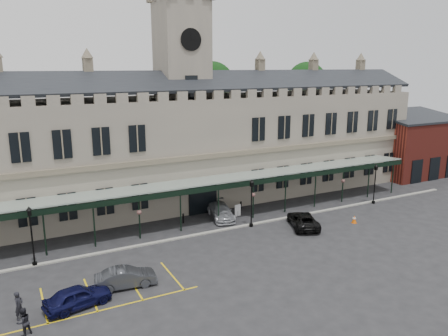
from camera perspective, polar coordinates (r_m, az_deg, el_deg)
name	(u,v)px	position (r m, az deg, el deg)	size (l,w,h in m)	color
ground	(256,251)	(37.98, 4.23, -10.71)	(140.00, 140.00, 0.00)	black
station_building	(184,146)	(49.77, -5.24, 2.84)	(60.00, 10.36, 17.30)	slate
clock_tower	(182,87)	(49.10, -5.45, 10.51)	(5.60, 5.60, 24.80)	slate
canopy	(217,200)	(43.25, -0.89, -4.25)	(50.00, 4.10, 4.30)	#8C9E93
brick_annex	(412,146)	(68.31, 23.32, 2.68)	(12.40, 8.36, 9.23)	maroon
kerb	(226,229)	(42.37, 0.31, -7.98)	(60.00, 0.40, 0.12)	gray
parking_markings	(92,298)	(32.24, -16.88, -15.90)	(16.00, 6.00, 0.01)	gold
tree_behind_mid	(212,85)	(60.57, -1.54, 10.79)	(6.00, 6.00, 16.00)	#332314
tree_behind_right	(306,83)	(69.05, 10.72, 10.86)	(6.00, 6.00, 16.00)	#332314
lamp_post_left	(31,231)	(37.17, -23.86, -7.54)	(0.47, 0.47, 4.94)	black
lamp_post_mid	(252,199)	(42.35, 3.62, -4.04)	(0.45, 0.45, 4.79)	black
lamp_post_right	(375,180)	(52.26, 19.13, -1.51)	(0.44, 0.44, 4.65)	black
traffic_cone	(354,219)	(45.87, 16.65, -6.45)	(0.49, 0.49, 0.77)	#E55907
sign_board	(238,210)	(45.90, 1.80, -5.56)	(0.73, 0.13, 1.25)	black
bollard_left	(183,218)	(44.12, -5.35, -6.56)	(0.18, 0.18, 0.99)	black
bollard_right	(241,206)	(47.74, 2.21, -4.97)	(0.17, 0.17, 0.97)	black
car_left_a	(78,297)	(31.08, -18.57, -15.64)	(1.74, 4.33, 1.47)	black
car_left_b	(126,277)	(32.72, -12.69, -13.78)	(1.50, 4.31, 1.42)	#323439
car_taxi	(221,211)	(45.19, -0.41, -5.68)	(2.09, 5.14, 1.49)	#A6A9AE
car_van	(303,220)	(43.53, 10.29, -6.70)	(2.35, 5.09, 1.41)	black
person_a	(19,306)	(30.99, -25.23, -15.95)	(0.68, 0.44, 1.86)	black
person_b	(24,322)	(29.34, -24.70, -17.78)	(0.83, 0.65, 1.72)	black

